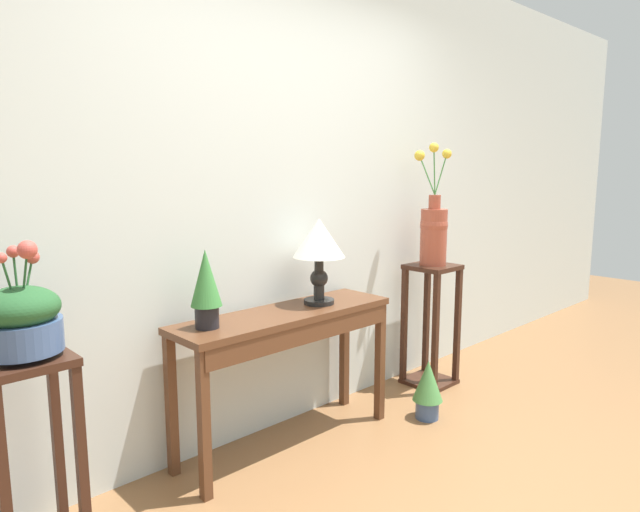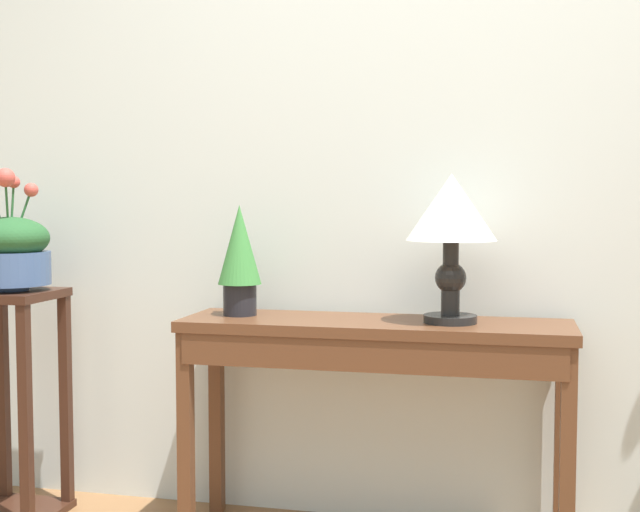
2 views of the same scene
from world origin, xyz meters
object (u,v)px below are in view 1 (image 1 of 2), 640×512
(potted_plant_on_console, at_px, (206,285))
(potted_plant_floor, at_px, (428,387))
(console_table, at_px, (288,333))
(pedestal_stand_left, at_px, (33,463))
(planter_bowl_wide_left, at_px, (21,319))
(pedestal_stand_right, at_px, (431,325))
(flower_vase_tall_right, at_px, (434,228))
(table_lamp, at_px, (319,244))

(potted_plant_on_console, xyz_separation_m, potted_plant_floor, (1.26, -0.35, -0.74))
(console_table, xyz_separation_m, pedestal_stand_left, (-1.27, -0.05, -0.22))
(console_table, height_order, planter_bowl_wide_left, planter_bowl_wide_left)
(pedestal_stand_right, distance_m, flower_vase_tall_right, 0.66)
(console_table, relative_size, table_lamp, 2.67)
(potted_plant_on_console, xyz_separation_m, pedestal_stand_left, (-0.81, -0.09, -0.53))
(table_lamp, height_order, potted_plant_floor, table_lamp)
(planter_bowl_wide_left, height_order, potted_plant_floor, planter_bowl_wide_left)
(table_lamp, xyz_separation_m, flower_vase_tall_right, (1.03, -0.02, 0.01))
(table_lamp, bearing_deg, pedestal_stand_left, -177.39)
(console_table, xyz_separation_m, potted_plant_on_console, (-0.46, 0.04, 0.31))
(console_table, distance_m, potted_plant_floor, 0.96)
(console_table, distance_m, table_lamp, 0.50)
(table_lamp, relative_size, potted_plant_floor, 1.30)
(console_table, relative_size, pedestal_stand_left, 1.55)
(potted_plant_on_console, distance_m, pedestal_stand_left, 0.97)
(pedestal_stand_left, xyz_separation_m, pedestal_stand_right, (2.53, 0.05, 0.01))
(pedestal_stand_left, relative_size, potted_plant_floor, 2.26)
(console_table, relative_size, planter_bowl_wide_left, 2.97)
(potted_plant_on_console, distance_m, planter_bowl_wide_left, 0.81)
(console_table, xyz_separation_m, flower_vase_tall_right, (1.27, 0.00, 0.45))
(console_table, relative_size, potted_plant_on_console, 3.38)
(flower_vase_tall_right, bearing_deg, pedestal_stand_right, -79.12)
(potted_plant_on_console, relative_size, flower_vase_tall_right, 0.46)
(potted_plant_on_console, relative_size, potted_plant_floor, 1.03)
(planter_bowl_wide_left, relative_size, potted_plant_floor, 1.17)
(pedestal_stand_left, distance_m, flower_vase_tall_right, 2.62)
(pedestal_stand_left, bearing_deg, potted_plant_floor, -7.42)
(table_lamp, relative_size, pedestal_stand_left, 0.58)
(console_table, bearing_deg, table_lamp, 5.38)
(planter_bowl_wide_left, height_order, flower_vase_tall_right, flower_vase_tall_right)
(console_table, relative_size, flower_vase_tall_right, 1.56)
(pedestal_stand_right, height_order, flower_vase_tall_right, flower_vase_tall_right)
(planter_bowl_wide_left, height_order, pedestal_stand_right, planter_bowl_wide_left)
(potted_plant_on_console, xyz_separation_m, pedestal_stand_right, (1.73, -0.04, -0.52))
(table_lamp, height_order, flower_vase_tall_right, flower_vase_tall_right)
(console_table, bearing_deg, potted_plant_on_console, 175.09)
(console_table, bearing_deg, pedestal_stand_right, 0.08)
(console_table, xyz_separation_m, table_lamp, (0.24, 0.02, 0.44))
(pedestal_stand_left, height_order, pedestal_stand_right, pedestal_stand_right)
(console_table, height_order, flower_vase_tall_right, flower_vase_tall_right)
(planter_bowl_wide_left, bearing_deg, table_lamp, 2.63)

